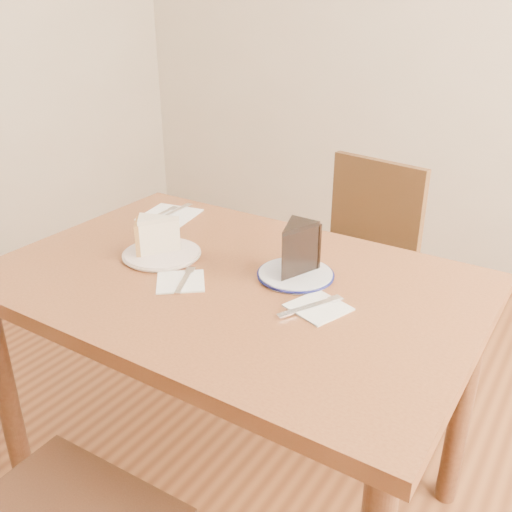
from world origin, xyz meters
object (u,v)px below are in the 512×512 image
object	(u,v)px
table	(232,311)
plate_cream	(162,254)
carrot_cake	(160,236)
chocolate_cake	(293,252)
plate_navy	(296,275)
chair_far	(351,272)

from	to	relation	value
table	plate_cream	bearing A→B (deg)	179.73
carrot_cake	chocolate_cake	bearing A→B (deg)	63.52
table	carrot_cake	world-z (taller)	carrot_cake
carrot_cake	table	bearing A→B (deg)	50.30
table	plate_navy	distance (m)	0.19
table	plate_cream	size ratio (longest dim) A/B	5.94
table	chocolate_cake	xyz separation A→B (m)	(0.13, 0.08, 0.17)
plate_cream	carrot_cake	size ratio (longest dim) A/B	1.91
carrot_cake	chocolate_cake	size ratio (longest dim) A/B	0.90
table	plate_navy	world-z (taller)	plate_navy
table	plate_navy	bearing A→B (deg)	33.25
chair_far	carrot_cake	world-z (taller)	chair_far
table	chocolate_cake	world-z (taller)	chocolate_cake
chair_far	plate_navy	bearing A→B (deg)	108.41
carrot_cake	plate_cream	bearing A→B (deg)	10.12
plate_cream	chocolate_cake	world-z (taller)	chocolate_cake
plate_cream	chocolate_cake	bearing A→B (deg)	12.63
table	plate_cream	world-z (taller)	plate_cream
table	chair_far	distance (m)	0.71
chair_far	plate_cream	xyz separation A→B (m)	(-0.27, -0.69, 0.27)
chair_far	plate_cream	size ratio (longest dim) A/B	4.29
chair_far	carrot_cake	size ratio (longest dim) A/B	8.20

